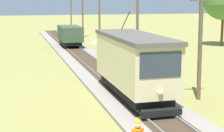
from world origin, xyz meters
TOP-DOWN VIEW (x-y plane):
  - red_tram at (0.00, 12.49)m, footprint 2.60×8.54m
  - freight_car at (0.00, 36.46)m, footprint 2.40×5.20m
  - utility_pole_near_tram at (3.73, 11.65)m, footprint 1.40×0.38m
  - utility_pole_mid at (3.73, 22.68)m, footprint 1.40×0.57m
  - utility_pole_far at (3.73, 36.88)m, footprint 1.40×0.35m
  - utility_pole_distant at (3.73, 48.00)m, footprint 1.40×0.26m
  - utility_pole_horizon at (3.73, 59.33)m, footprint 1.40×0.40m
  - gravel_pile at (4.41, 40.32)m, footprint 2.04×2.04m

SIDE VIEW (x-z plane):
  - gravel_pile at x=4.41m, z-range 0.00..0.97m
  - freight_car at x=0.00m, z-range 0.40..2.71m
  - red_tram at x=0.00m, z-range -0.20..4.59m
  - utility_pole_near_tram at x=3.73m, z-range 0.10..6.64m
  - utility_pole_horizon at x=3.73m, z-range 0.10..6.74m
  - utility_pole_distant at x=3.73m, z-range 0.10..7.44m
  - utility_pole_far at x=3.73m, z-range 0.10..7.73m
  - utility_pole_mid at x=3.73m, z-range 0.10..8.53m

